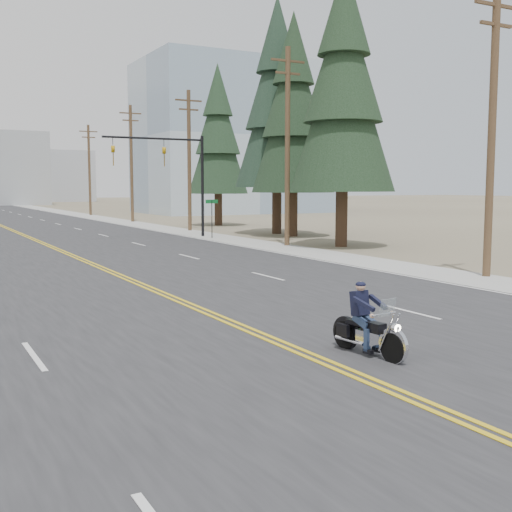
{
  "coord_description": "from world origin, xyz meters",
  "views": [
    {
      "loc": [
        -7.08,
        -9.46,
        3.48
      ],
      "look_at": [
        1.17,
        5.84,
        1.6
      ],
      "focal_mm": 45.0,
      "sensor_mm": 36.0,
      "label": 1
    }
  ],
  "objects": [
    {
      "name": "ground_plane",
      "position": [
        0.0,
        0.0,
        0.0
      ],
      "size": [
        400.0,
        400.0,
        0.0
      ],
      "primitive_type": "plane",
      "color": "#776D56",
      "rests_on": "ground"
    },
    {
      "name": "sidewalk_right",
      "position": [
        11.5,
        70.0,
        0.01
      ],
      "size": [
        3.0,
        200.0,
        0.01
      ],
      "primitive_type": "cube",
      "color": "#A5A5A0",
      "rests_on": "ground"
    },
    {
      "name": "traffic_mast_right",
      "position": [
        8.98,
        32.0,
        4.94
      ],
      "size": [
        7.1,
        0.26,
        7.0
      ],
      "color": "black",
      "rests_on": "ground"
    },
    {
      "name": "street_sign",
      "position": [
        10.8,
        30.0,
        1.8
      ],
      "size": [
        0.9,
        0.06,
        2.62
      ],
      "color": "black",
      "rests_on": "ground"
    },
    {
      "name": "utility_pole_a",
      "position": [
        12.5,
        8.0,
        5.73
      ],
      "size": [
        2.2,
        0.3,
        11.0
      ],
      "color": "brown",
      "rests_on": "ground"
    },
    {
      "name": "utility_pole_b",
      "position": [
        12.5,
        23.0,
        5.98
      ],
      "size": [
        2.2,
        0.3,
        11.5
      ],
      "color": "brown",
      "rests_on": "ground"
    },
    {
      "name": "utility_pole_c",
      "position": [
        12.5,
        38.0,
        5.73
      ],
      "size": [
        2.2,
        0.3,
        11.0
      ],
      "color": "brown",
      "rests_on": "ground"
    },
    {
      "name": "utility_pole_d",
      "position": [
        12.5,
        53.0,
        5.98
      ],
      "size": [
        2.2,
        0.3,
        11.5
      ],
      "color": "brown",
      "rests_on": "ground"
    },
    {
      "name": "utility_pole_e",
      "position": [
        12.5,
        70.0,
        5.73
      ],
      "size": [
        2.2,
        0.3,
        11.0
      ],
      "color": "brown",
      "rests_on": "ground"
    },
    {
      "name": "glass_building",
      "position": [
        32.0,
        70.0,
        10.0
      ],
      "size": [
        24.0,
        16.0,
        20.0
      ],
      "primitive_type": "cube",
      "color": "#9EB5CC",
      "rests_on": "ground"
    },
    {
      "name": "haze_bldg_c",
      "position": [
        40.0,
        110.0,
        9.0
      ],
      "size": [
        16.0,
        12.0,
        18.0
      ],
      "primitive_type": "cube",
      "color": "#B7BCC6",
      "rests_on": "ground"
    },
    {
      "name": "haze_bldg_e",
      "position": [
        25.0,
        150.0,
        6.0
      ],
      "size": [
        14.0,
        14.0,
        12.0
      ],
      "primitive_type": "cube",
      "color": "#B7BCC6",
      "rests_on": "ground"
    },
    {
      "name": "motorcyclist",
      "position": [
        1.11,
        0.84,
        0.76
      ],
      "size": [
        1.03,
        2.03,
        1.52
      ],
      "primitive_type": null,
      "rotation": [
        0.0,
        0.0,
        3.25
      ],
      "color": "black",
      "rests_on": "ground"
    },
    {
      "name": "conifer_near",
      "position": [
        15.05,
        21.08,
        9.23
      ],
      "size": [
        6.07,
        6.07,
        16.07
      ],
      "rotation": [
        0.0,
        0.0,
        -0.32
      ],
      "color": "#382619",
      "rests_on": "ground"
    },
    {
      "name": "conifer_mid",
      "position": [
        16.67,
        29.17,
        8.88
      ],
      "size": [
        5.8,
        5.8,
        15.48
      ],
      "rotation": [
        0.0,
        0.0,
        0.21
      ],
      "color": "#382619",
      "rests_on": "ground"
    },
    {
      "name": "conifer_tall",
      "position": [
        16.96,
        31.89,
        9.92
      ],
      "size": [
        6.22,
        6.22,
        17.27
      ],
      "rotation": [
        0.0,
        0.0,
        0.37
      ],
      "color": "#382619",
      "rests_on": "ground"
    },
    {
      "name": "conifer_far",
      "position": [
        17.54,
        43.44,
        8.27
      ],
      "size": [
        5.38,
        5.38,
        14.42
      ],
      "rotation": [
        0.0,
        0.0,
        -0.26
      ],
      "color": "#382619",
      "rests_on": "ground"
    }
  ]
}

